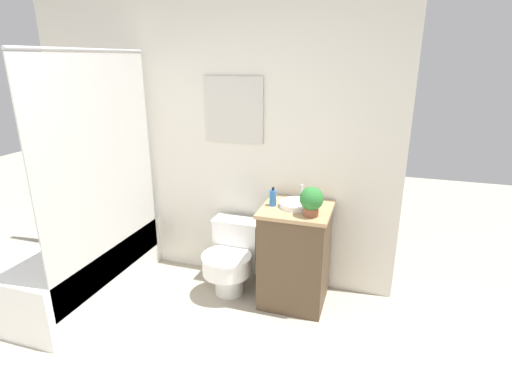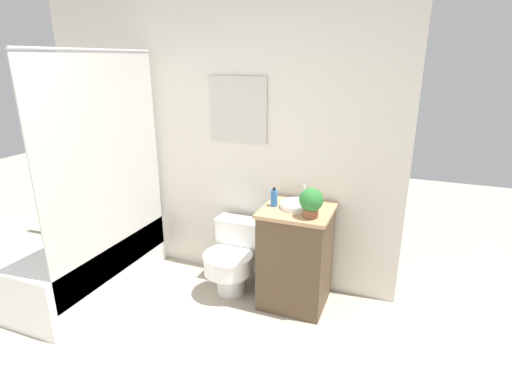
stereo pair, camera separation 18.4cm
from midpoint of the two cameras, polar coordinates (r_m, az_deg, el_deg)
wall_back at (r=3.52m, az=-8.33°, el=7.58°), size 3.28×0.07×2.50m
shower_area at (r=3.72m, az=-24.40°, el=-9.13°), size 0.60×1.42×1.98m
toilet at (r=3.45m, az=-5.10°, el=-9.26°), size 0.41×0.55×0.60m
vanity at (r=3.25m, az=3.96°, el=-8.99°), size 0.54×0.52×0.82m
sink at (r=3.10m, az=4.24°, el=-1.75°), size 0.28×0.32×0.13m
soap_bottle at (r=3.10m, az=0.74°, el=-0.84°), size 0.05×0.05×0.15m
potted_plant at (r=2.90m, az=6.13°, el=-1.21°), size 0.17×0.17×0.22m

